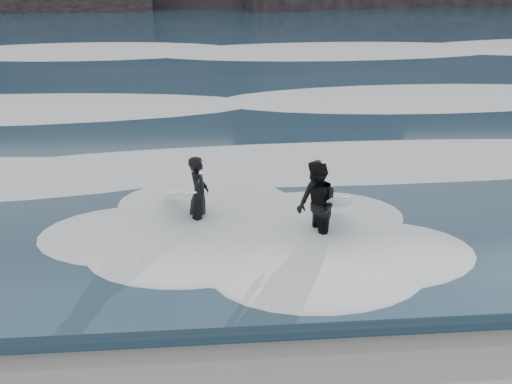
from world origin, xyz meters
TOP-DOWN VIEW (x-y plane):
  - sea at (0.00, 29.00)m, footprint 90.00×52.00m
  - foam_near at (0.00, 9.00)m, footprint 60.00×3.20m
  - foam_mid at (0.00, 16.00)m, footprint 60.00×4.00m
  - foam_far at (0.00, 25.00)m, footprint 60.00×4.80m
  - surfer_left at (-0.10, 6.76)m, footprint 1.15×1.98m
  - surfer_right at (2.16, 5.83)m, footprint 1.22×1.78m

SIDE VIEW (x-z plane):
  - sea at x=0.00m, z-range 0.00..0.30m
  - foam_near at x=0.00m, z-range 0.30..0.50m
  - foam_mid at x=0.00m, z-range 0.30..0.54m
  - foam_far at x=0.00m, z-range 0.30..0.60m
  - surfer_left at x=-0.10m, z-range 0.01..1.58m
  - surfer_right at x=2.16m, z-range 0.01..1.73m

